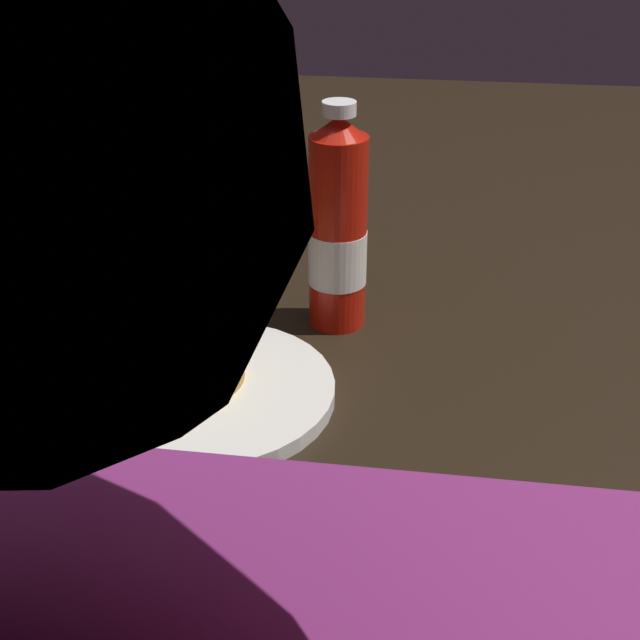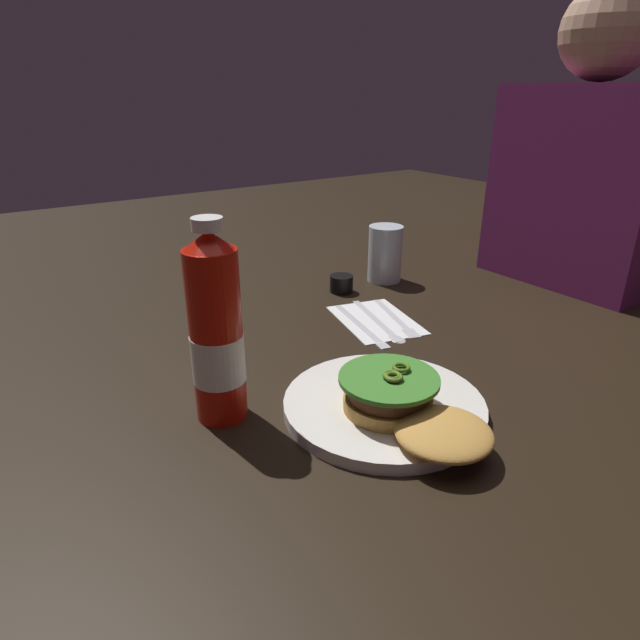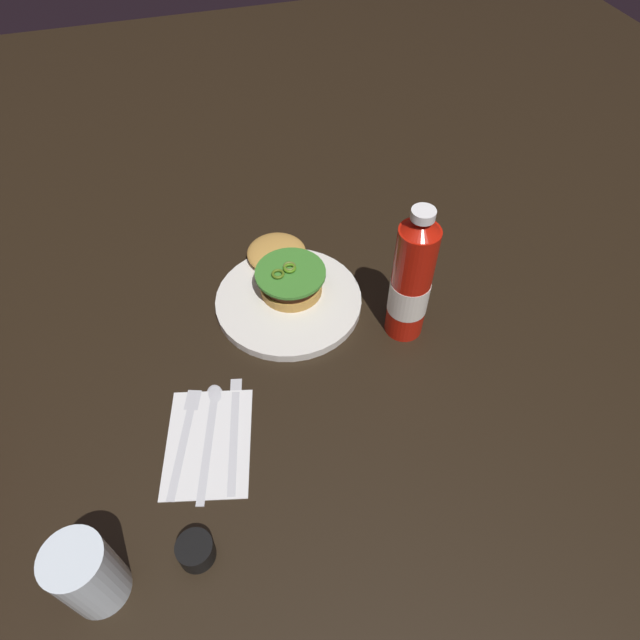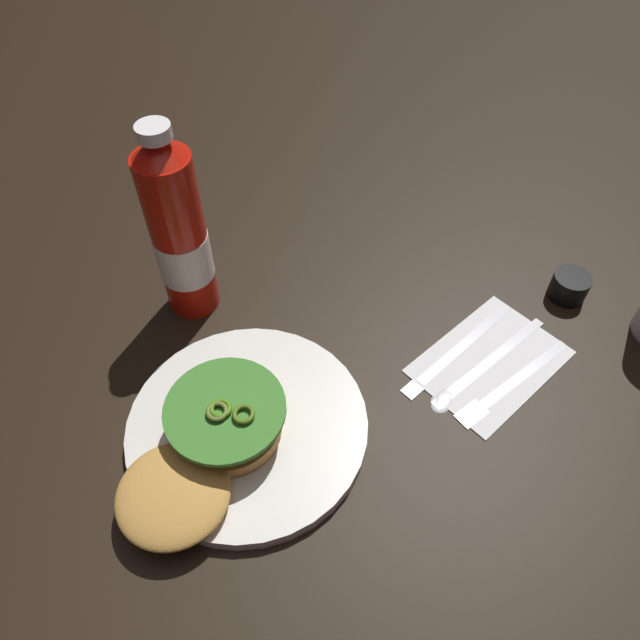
% 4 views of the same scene
% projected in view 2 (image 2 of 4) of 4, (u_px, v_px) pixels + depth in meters
% --- Properties ---
extents(ground_plane, '(3.00, 3.00, 0.00)m').
position_uv_depth(ground_plane, '(373.00, 353.00, 0.86)').
color(ground_plane, black).
extents(dinner_plate, '(0.26, 0.26, 0.02)m').
position_uv_depth(dinner_plate, '(384.00, 405.00, 0.70)').
color(dinner_plate, silver).
rests_on(dinner_plate, ground_plane).
extents(burger_sandwich, '(0.21, 0.13, 0.05)m').
position_uv_depth(burger_sandwich, '(408.00, 407.00, 0.65)').
color(burger_sandwich, '#BD893D').
rests_on(burger_sandwich, dinner_plate).
extents(ketchup_bottle, '(0.07, 0.07, 0.26)m').
position_uv_depth(ketchup_bottle, '(216.00, 335.00, 0.65)').
color(ketchup_bottle, '#B7160A').
rests_on(ketchup_bottle, ground_plane).
extents(water_glass, '(0.07, 0.07, 0.12)m').
position_uv_depth(water_glass, '(385.00, 254.00, 1.16)').
color(water_glass, silver).
rests_on(water_glass, ground_plane).
extents(condiment_cup, '(0.05, 0.05, 0.03)m').
position_uv_depth(condiment_cup, '(341.00, 284.00, 1.11)').
color(condiment_cup, black).
rests_on(condiment_cup, ground_plane).
extents(napkin, '(0.20, 0.16, 0.00)m').
position_uv_depth(napkin, '(376.00, 320.00, 0.98)').
color(napkin, silver).
rests_on(napkin, ground_plane).
extents(butter_knife, '(0.19, 0.06, 0.00)m').
position_uv_depth(butter_knife, '(363.00, 326.00, 0.94)').
color(butter_knife, silver).
rests_on(butter_knife, napkin).
extents(spoon_utensil, '(0.19, 0.07, 0.00)m').
position_uv_depth(spoon_utensil, '(383.00, 324.00, 0.95)').
color(spoon_utensil, silver).
rests_on(spoon_utensil, napkin).
extents(fork_utensil, '(0.18, 0.08, 0.00)m').
position_uv_depth(fork_utensil, '(398.00, 319.00, 0.97)').
color(fork_utensil, silver).
rests_on(fork_utensil, napkin).
extents(diner_person, '(0.34, 0.17, 0.57)m').
position_uv_depth(diner_person, '(584.00, 160.00, 1.08)').
color(diner_person, '#712461').
rests_on(diner_person, ground_plane).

